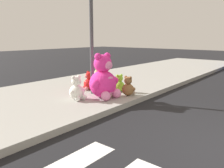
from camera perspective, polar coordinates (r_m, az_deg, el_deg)
sidewalk at (r=6.97m, az=-15.42°, el=-3.37°), size 28.00×4.40×0.15m
sign_pole at (r=6.77m, az=-5.14°, el=11.76°), size 0.56×0.11×3.20m
plush_pink_large at (r=6.38m, az=-2.06°, el=1.02°), size 0.97×0.86×1.26m
plush_white at (r=6.27m, az=-8.77°, el=-1.52°), size 0.52×0.45×0.67m
plush_tan at (r=7.95m, az=-3.44°, el=1.40°), size 0.51×0.46×0.67m
plush_red at (r=7.45m, az=-5.84°, el=0.45°), size 0.43×0.45×0.60m
plush_brown at (r=6.68m, az=4.11°, el=-0.90°), size 0.39×0.45×0.58m
plush_lime at (r=7.13m, az=1.77°, el=-0.15°), size 0.42×0.39×0.55m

